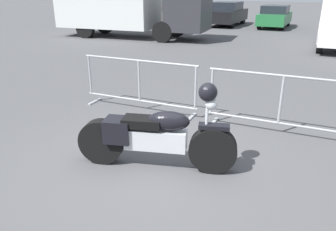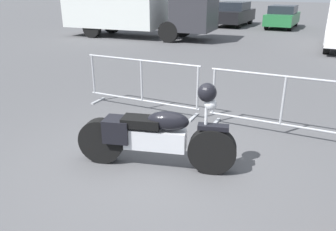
{
  "view_description": "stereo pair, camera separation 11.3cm",
  "coord_description": "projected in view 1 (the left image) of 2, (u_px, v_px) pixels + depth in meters",
  "views": [
    {
      "loc": [
        1.98,
        -3.58,
        2.43
      ],
      "look_at": [
        0.02,
        0.49,
        0.65
      ],
      "focal_mm": 35.0,
      "sensor_mm": 36.0,
      "label": 1
    },
    {
      "loc": [
        2.08,
        -3.53,
        2.43
      ],
      "look_at": [
        0.02,
        0.49,
        0.65
      ],
      "focal_mm": 35.0,
      "sensor_mm": 36.0,
      "label": 2
    }
  ],
  "objects": [
    {
      "name": "ground_plane",
      "position": [
        152.0,
        169.0,
        4.69
      ],
      "size": [
        120.0,
        120.0,
        0.0
      ],
      "primitive_type": "plane",
      "color": "#4C4C4F"
    },
    {
      "name": "motorcycle",
      "position": [
        156.0,
        136.0,
        4.58
      ],
      "size": [
        2.23,
        0.81,
        1.29
      ],
      "rotation": [
        0.0,
        0.0,
        0.28
      ],
      "color": "black",
      "rests_on": "ground"
    },
    {
      "name": "crowd_barrier_near",
      "position": [
        139.0,
        84.0,
        6.75
      ],
      "size": [
        2.57,
        0.5,
        1.07
      ],
      "rotation": [
        0.0,
        0.0,
        0.02
      ],
      "color": "#9EA0A5",
      "rests_on": "ground"
    },
    {
      "name": "crowd_barrier_far",
      "position": [
        281.0,
        104.0,
        5.62
      ],
      "size": [
        2.57,
        0.5,
        1.07
      ],
      "rotation": [
        0.0,
        0.0,
        0.02
      ],
      "color": "#9EA0A5",
      "rests_on": "ground"
    },
    {
      "name": "box_truck",
      "position": [
        124.0,
        4.0,
        16.44
      ],
      "size": [
        7.87,
        2.92,
        2.98
      ],
      "rotation": [
        0.0,
        0.0,
        0.09
      ],
      "color": "silver",
      "rests_on": "ground"
    },
    {
      "name": "parked_car_maroon",
      "position": [
        145.0,
        11.0,
        24.52
      ],
      "size": [
        1.85,
        4.52,
        1.53
      ],
      "rotation": [
        0.0,
        0.0,
        1.57
      ],
      "color": "maroon",
      "rests_on": "ground"
    },
    {
      "name": "parked_car_tan",
      "position": [
        181.0,
        14.0,
        22.82
      ],
      "size": [
        1.63,
        3.97,
        1.35
      ],
      "rotation": [
        0.0,
        0.0,
        1.57
      ],
      "color": "tan",
      "rests_on": "ground"
    },
    {
      "name": "parked_car_black",
      "position": [
        227.0,
        14.0,
        21.97
      ],
      "size": [
        1.84,
        4.5,
        1.52
      ],
      "rotation": [
        0.0,
        0.0,
        1.57
      ],
      "color": "black",
      "rests_on": "ground"
    },
    {
      "name": "parked_car_green",
      "position": [
        275.0,
        16.0,
        20.75
      ],
      "size": [
        1.66,
        4.04,
        1.37
      ],
      "rotation": [
        0.0,
        0.0,
        1.57
      ],
      "color": "#236B38",
      "rests_on": "ground"
    }
  ]
}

